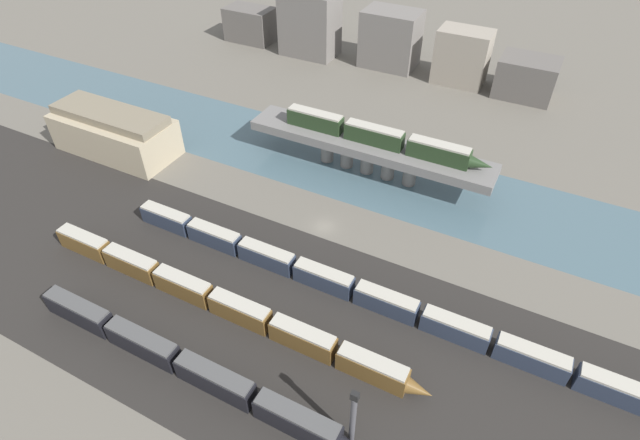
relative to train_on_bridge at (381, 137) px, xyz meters
The scene contains 15 objects.
ground_plane 22.80m from the train_on_bridge, 97.03° to the right, with size 400.00×400.00×0.00m, color #666056.
railbed_yard 45.66m from the train_on_bridge, 93.26° to the right, with size 280.00×42.00×0.01m, color #282623.
river_water 9.76m from the train_on_bridge, behind, with size 320.00×24.18×0.01m, color #47606B.
bridge 4.38m from the train_on_bridge, behind, with size 53.38×8.74×7.56m.
train_on_bridge is the anchor object (origin of this frame).
train_yard_near 58.46m from the train_on_bridge, 95.72° to the right, with size 55.15×2.66×4.04m.
train_yard_mid 47.52m from the train_on_bridge, 100.78° to the right, with size 69.70×2.64×3.93m.
train_yard_far 36.47m from the train_on_bridge, 72.22° to the right, with size 92.07×2.64×3.67m.
warehouse_building 59.79m from the train_on_bridge, 161.98° to the right, with size 27.98×12.51×10.19m.
signal_tower 59.23m from the train_on_bridge, 70.98° to the right, with size 1.00×0.77×11.46m.
city_block_far_left 84.20m from the train_on_bridge, 142.00° to the left, with size 15.45×9.48×10.41m, color #605B56.
city_block_left 66.92m from the train_on_bridge, 130.74° to the left, with size 16.82×10.68×18.71m, color slate.
city_block_center 57.10m from the train_on_bridge, 109.02° to the left, with size 16.15×11.05×16.09m, color slate.
city_block_right 52.46m from the train_on_bridge, 86.56° to the left, with size 14.12×9.01×14.82m, color gray.
city_block_far_right 56.65m from the train_on_bridge, 68.18° to the left, with size 14.98×11.50×10.26m, color #605B56.
Camera 1 is at (31.94, -63.70, 63.54)m, focal length 28.00 mm.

